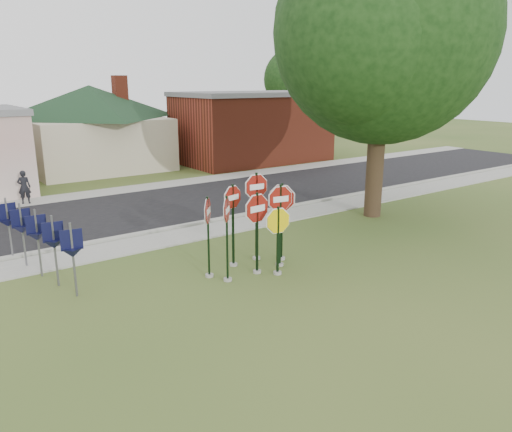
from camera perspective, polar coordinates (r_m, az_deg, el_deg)
ground at (r=14.08m, az=3.38°, el=-7.62°), size 120.00×120.00×0.00m
sidewalk_near at (r=18.40m, az=-7.47°, el=-2.09°), size 60.00×1.60×0.06m
road at (r=22.33m, az=-12.99°, el=0.71°), size 60.00×7.00×0.04m
sidewalk_far at (r=26.26m, az=-16.69°, el=2.62°), size 60.00×1.60×0.06m
curb at (r=19.24m, az=-8.90°, el=-1.25°), size 60.00×0.20×0.14m
stop_sign_center at (r=14.24m, az=0.12°, el=-0.58°), size 1.16×0.24×2.53m
stop_sign_yellow at (r=14.25m, az=2.52°, el=-1.91°), size 1.04×0.24×2.14m
stop_sign_left at (r=13.69m, az=-3.34°, el=-1.37°), size 0.68×0.71×2.55m
stop_sign_right at (r=14.81m, az=2.79°, el=0.28°), size 1.07×0.24×2.64m
stop_sign_back_right at (r=15.30m, az=0.05°, el=1.47°), size 1.08×0.24×2.88m
stop_sign_back_left at (r=14.82m, az=-2.66°, el=0.14°), size 0.94×0.26×2.63m
stop_sign_far_right at (r=15.36m, az=2.98°, el=0.66°), size 0.64×0.96×2.57m
stop_sign_far_left at (r=14.03m, az=-5.50°, el=-1.18°), size 0.69×0.78×2.47m
route_sign_row at (r=15.40m, az=-23.72°, el=-2.07°), size 1.43×4.63×2.00m
building_house at (r=33.68m, az=-18.36°, el=11.36°), size 11.60×11.60×6.20m
building_brick at (r=35.11m, az=-0.41°, el=10.20°), size 10.20×6.20×4.75m
oak_tree at (r=20.83m, az=14.36°, el=19.64°), size 12.10×11.50×11.49m
bg_tree_right at (r=47.04m, az=4.41°, el=15.29°), size 5.60×5.60×8.40m
pedestrian at (r=24.87m, az=-24.97°, el=3.02°), size 0.65×0.54×1.52m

